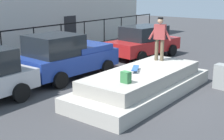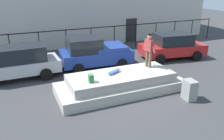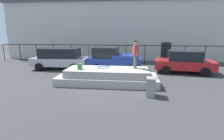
{
  "view_description": "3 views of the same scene",
  "coord_description": "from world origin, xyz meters",
  "px_view_note": "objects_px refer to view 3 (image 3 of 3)",
  "views": [
    {
      "loc": [
        -8.8,
        -5.45,
        3.59
      ],
      "look_at": [
        -0.39,
        1.06,
        0.82
      ],
      "focal_mm": 49.64,
      "sensor_mm": 36.0,
      "label": 1
    },
    {
      "loc": [
        -4.43,
        -9.38,
        4.99
      ],
      "look_at": [
        -0.09,
        0.77,
        0.84
      ],
      "focal_mm": 38.31,
      "sensor_mm": 36.0,
      "label": 2
    },
    {
      "loc": [
        1.49,
        -10.5,
        3.15
      ],
      "look_at": [
        0.27,
        0.53,
        0.71
      ],
      "focal_mm": 28.6,
      "sensor_mm": 36.0,
      "label": 3
    }
  ],
  "objects_px": {
    "skateboard": "(103,66)",
    "car_red_sedan_far": "(184,62)",
    "car_silver_hatchback_near": "(60,58)",
    "skateboarder": "(135,53)",
    "car_blue_pickup_mid": "(113,59)",
    "utility_box": "(151,87)",
    "backpack": "(80,67)"
  },
  "relations": [
    {
      "from": "car_red_sedan_far",
      "to": "utility_box",
      "type": "xyz_separation_m",
      "value": [
        -3.0,
        -5.35,
        -0.4
      ]
    },
    {
      "from": "car_silver_hatchback_near",
      "to": "skateboard",
      "type": "bearing_deg",
      "value": -39.75
    },
    {
      "from": "skateboard",
      "to": "car_silver_hatchback_near",
      "type": "relative_size",
      "value": 0.17
    },
    {
      "from": "utility_box",
      "to": "skateboarder",
      "type": "bearing_deg",
      "value": 113.2
    },
    {
      "from": "backpack",
      "to": "car_blue_pickup_mid",
      "type": "xyz_separation_m",
      "value": [
        1.57,
        4.16,
        -0.14
      ]
    },
    {
      "from": "car_silver_hatchback_near",
      "to": "car_blue_pickup_mid",
      "type": "relative_size",
      "value": 1.06
    },
    {
      "from": "car_red_sedan_far",
      "to": "car_blue_pickup_mid",
      "type": "bearing_deg",
      "value": 175.75
    },
    {
      "from": "backpack",
      "to": "utility_box",
      "type": "height_order",
      "value": "backpack"
    },
    {
      "from": "skateboarder",
      "to": "car_blue_pickup_mid",
      "type": "distance_m",
      "value": 3.95
    },
    {
      "from": "car_red_sedan_far",
      "to": "utility_box",
      "type": "distance_m",
      "value": 6.14
    },
    {
      "from": "car_blue_pickup_mid",
      "to": "utility_box",
      "type": "height_order",
      "value": "car_blue_pickup_mid"
    },
    {
      "from": "skateboarder",
      "to": "backpack",
      "type": "distance_m",
      "value": 3.43
    },
    {
      "from": "skateboard",
      "to": "backpack",
      "type": "relative_size",
      "value": 2.28
    },
    {
      "from": "skateboard",
      "to": "car_red_sedan_far",
      "type": "height_order",
      "value": "car_red_sedan_far"
    },
    {
      "from": "car_silver_hatchback_near",
      "to": "car_red_sedan_far",
      "type": "xyz_separation_m",
      "value": [
        9.92,
        -0.3,
        -0.06
      ]
    },
    {
      "from": "skateboarder",
      "to": "utility_box",
      "type": "bearing_deg",
      "value": -71.87
    },
    {
      "from": "backpack",
      "to": "car_blue_pickup_mid",
      "type": "distance_m",
      "value": 4.45
    },
    {
      "from": "skateboard",
      "to": "car_blue_pickup_mid",
      "type": "height_order",
      "value": "car_blue_pickup_mid"
    },
    {
      "from": "skateboard",
      "to": "car_silver_hatchback_near",
      "type": "distance_m",
      "value": 5.49
    },
    {
      "from": "skateboarder",
      "to": "car_red_sedan_far",
      "type": "xyz_separation_m",
      "value": [
        3.75,
        3.04,
        -1.0
      ]
    },
    {
      "from": "car_blue_pickup_mid",
      "to": "car_red_sedan_far",
      "type": "distance_m",
      "value": 5.46
    },
    {
      "from": "skateboard",
      "to": "car_red_sedan_far",
      "type": "bearing_deg",
      "value": 29.45
    },
    {
      "from": "skateboard",
      "to": "car_silver_hatchback_near",
      "type": "bearing_deg",
      "value": 140.25
    },
    {
      "from": "car_blue_pickup_mid",
      "to": "skateboard",
      "type": "bearing_deg",
      "value": -93.84
    },
    {
      "from": "car_silver_hatchback_near",
      "to": "car_blue_pickup_mid",
      "type": "distance_m",
      "value": 4.47
    },
    {
      "from": "skateboarder",
      "to": "backpack",
      "type": "bearing_deg",
      "value": -167.67
    },
    {
      "from": "car_silver_hatchback_near",
      "to": "car_red_sedan_far",
      "type": "height_order",
      "value": "car_silver_hatchback_near"
    },
    {
      "from": "skateboard",
      "to": "utility_box",
      "type": "distance_m",
      "value": 3.48
    },
    {
      "from": "skateboarder",
      "to": "backpack",
      "type": "xyz_separation_m",
      "value": [
        -3.26,
        -0.71,
        -0.79
      ]
    },
    {
      "from": "car_silver_hatchback_near",
      "to": "car_blue_pickup_mid",
      "type": "xyz_separation_m",
      "value": [
        4.47,
        0.11,
        0.0
      ]
    },
    {
      "from": "skateboarder",
      "to": "car_red_sedan_far",
      "type": "bearing_deg",
      "value": 39.02
    },
    {
      "from": "skateboarder",
      "to": "utility_box",
      "type": "xyz_separation_m",
      "value": [
        0.76,
        -2.31,
        -1.41
      ]
    }
  ]
}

